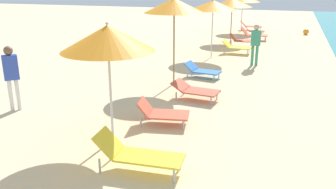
# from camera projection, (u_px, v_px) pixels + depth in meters

# --- Properties ---
(umbrella_third) EXTENTS (1.85, 1.85, 2.48)m
(umbrella_third) POSITION_uv_depth(u_px,v_px,m) (108.00, 38.00, 6.74)
(umbrella_third) COLOR silver
(umbrella_third) RESTS_ON ground
(lounger_third_shoreside) EXTENTS (1.28, 0.86, 0.58)m
(lounger_third_shoreside) POSITION_uv_depth(u_px,v_px,m) (162.00, 112.00, 8.19)
(lounger_third_shoreside) COLOR #D8593F
(lounger_third_shoreside) RESTS_ON ground
(lounger_third_inland) EXTENTS (1.59, 0.69, 0.69)m
(lounger_third_inland) POSITION_uv_depth(u_px,v_px,m) (137.00, 153.00, 6.12)
(lounger_third_inland) COLOR yellow
(lounger_third_inland) RESTS_ON ground
(umbrella_fourth) EXTENTS (1.88, 1.88, 2.79)m
(umbrella_fourth) POSITION_uv_depth(u_px,v_px,m) (174.00, 6.00, 10.71)
(umbrella_fourth) COLOR olive
(umbrella_fourth) RESTS_ON ground
(lounger_fourth_shoreside) EXTENTS (1.31, 0.76, 0.51)m
(lounger_fourth_shoreside) POSITION_uv_depth(u_px,v_px,m) (202.00, 70.00, 12.21)
(lounger_fourth_shoreside) COLOR blue
(lounger_fourth_shoreside) RESTS_ON ground
(lounger_fourth_inland) EXTENTS (1.36, 0.76, 0.50)m
(lounger_fourth_inland) POSITION_uv_depth(u_px,v_px,m) (195.00, 90.00, 9.90)
(lounger_fourth_inland) COLOR #D8593F
(lounger_fourth_inland) RESTS_ON ground
(umbrella_fifth) EXTENTS (2.09, 2.09, 2.52)m
(umbrella_fifth) POSITION_uv_depth(u_px,v_px,m) (213.00, 5.00, 14.84)
(umbrella_fifth) COLOR silver
(umbrella_fifth) RESTS_ON ground
(lounger_fifth_shoreside) EXTENTS (1.31, 0.67, 0.61)m
(lounger_fifth_shoreside) POSITION_uv_depth(u_px,v_px,m) (236.00, 47.00, 16.27)
(lounger_fifth_shoreside) COLOR yellow
(lounger_fifth_shoreside) RESTS_ON ground
(umbrella_sixth) EXTENTS (2.15, 2.15, 2.44)m
(umbrella_sixth) POSITION_uv_depth(u_px,v_px,m) (232.00, 2.00, 18.85)
(umbrella_sixth) COLOR olive
(umbrella_sixth) RESTS_ON ground
(lounger_sixth_shoreside) EXTENTS (1.49, 0.67, 0.69)m
(lounger_sixth_shoreside) POSITION_uv_depth(u_px,v_px,m) (253.00, 34.00, 20.04)
(lounger_sixth_shoreside) COLOR #D8593F
(lounger_sixth_shoreside) RESTS_ON ground
(lounger_sixth_inland) EXTENTS (1.35, 0.70, 0.66)m
(lounger_sixth_inland) POSITION_uv_depth(u_px,v_px,m) (241.00, 40.00, 18.08)
(lounger_sixth_inland) COLOR #D8593F
(lounger_sixth_inland) RESTS_ON ground
(lounger_farthest_shoreside) EXTENTS (1.53, 0.70, 0.62)m
(lounger_farthest_shoreside) POSITION_uv_depth(u_px,v_px,m) (250.00, 26.00, 24.17)
(lounger_farthest_shoreside) COLOR #D8593F
(lounger_farthest_shoreside) RESTS_ON ground
(lounger_farthest_inland) EXTENTS (1.35, 0.91, 0.60)m
(lounger_farthest_inland) POSITION_uv_depth(u_px,v_px,m) (253.00, 30.00, 21.87)
(lounger_farthest_inland) COLOR #D8593F
(lounger_farthest_inland) RESTS_ON ground
(person_walking_near) EXTENTS (0.41, 0.41, 1.69)m
(person_walking_near) POSITION_uv_depth(u_px,v_px,m) (11.00, 72.00, 8.84)
(person_walking_near) COLOR silver
(person_walking_near) RESTS_ON ground
(person_walking_mid) EXTENTS (0.40, 0.28, 1.63)m
(person_walking_mid) POSITION_uv_depth(u_px,v_px,m) (256.00, 41.00, 13.73)
(person_walking_mid) COLOR #3F9972
(person_walking_mid) RESTS_ON ground
(beach_ball) EXTENTS (0.36, 0.36, 0.36)m
(beach_ball) POSITION_uv_depth(u_px,v_px,m) (306.00, 32.00, 22.12)
(beach_ball) COLOR orange
(beach_ball) RESTS_ON ground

